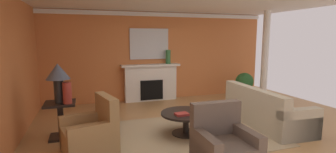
{
  "coord_description": "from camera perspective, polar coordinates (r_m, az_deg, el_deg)",
  "views": [
    {
      "loc": [
        -2.16,
        -4.75,
        1.92
      ],
      "look_at": [
        -0.26,
        1.03,
        1.0
      ],
      "focal_mm": 27.37,
      "sensor_mm": 36.0,
      "label": 1
    }
  ],
  "objects": [
    {
      "name": "side_table",
      "position": [
        5.39,
        -22.77,
        -8.45
      ],
      "size": [
        0.56,
        0.56,
        0.7
      ],
      "color": "black",
      "rests_on": "ground_plane"
    },
    {
      "name": "fireplace",
      "position": [
        7.9,
        -3.88,
        -1.52
      ],
      "size": [
        1.8,
        0.35,
        1.13
      ],
      "color": "white",
      "rests_on": "ground_plane"
    },
    {
      "name": "table_lamp",
      "position": [
        5.22,
        -23.29,
        0.25
      ],
      "size": [
        0.44,
        0.44,
        0.75
      ],
      "color": "black",
      "rests_on": "side_table"
    },
    {
      "name": "vase_on_side_table",
      "position": [
        5.15,
        -21.53,
        -3.41
      ],
      "size": [
        0.16,
        0.16,
        0.4
      ],
      "primitive_type": "cylinder",
      "color": "#9E3328",
      "rests_on": "side_table"
    },
    {
      "name": "mantel_mirror",
      "position": [
        7.9,
        -4.19,
        7.26
      ],
      "size": [
        1.2,
        0.04,
        0.93
      ],
      "primitive_type": "cube",
      "color": "silver"
    },
    {
      "name": "ground_plane",
      "position": [
        5.56,
        5.96,
        -11.64
      ],
      "size": [
        8.75,
        8.75,
        0.0
      ],
      "primitive_type": "plane",
      "color": "tan"
    },
    {
      "name": "area_rug",
      "position": [
        5.29,
        3.96,
        -12.61
      ],
      "size": [
        3.43,
        2.41,
        0.01
      ],
      "primitive_type": "cube",
      "color": "tan",
      "rests_on": "ground_plane"
    },
    {
      "name": "vase_mantel_right",
      "position": [
        7.91,
        0.02,
        4.39
      ],
      "size": [
        0.15,
        0.15,
        0.43
      ],
      "primitive_type": "cylinder",
      "color": "#33703D",
      "rests_on": "fireplace"
    },
    {
      "name": "wall_fireplace",
      "position": [
        8.07,
        -2.65,
        4.55
      ],
      "size": [
        7.33,
        0.12,
        2.71
      ],
      "primitive_type": "cube",
      "color": "#CC723D",
      "rests_on": "ground_plane"
    },
    {
      "name": "wall_window",
      "position": [
        5.24,
        -32.08,
        1.08
      ],
      "size": [
        0.12,
        6.47,
        2.71
      ],
      "primitive_type": "cube",
      "color": "#CC723D",
      "rests_on": "ground_plane"
    },
    {
      "name": "crown_moulding",
      "position": [
        8.0,
        -2.56,
        13.64
      ],
      "size": [
        7.33,
        0.08,
        0.12
      ],
      "primitive_type": "cube",
      "color": "white"
    },
    {
      "name": "potted_plant",
      "position": [
        8.45,
        16.64,
        -1.5
      ],
      "size": [
        0.56,
        0.56,
        0.83
      ],
      "color": "#A8754C",
      "rests_on": "ground_plane"
    },
    {
      "name": "coffee_table",
      "position": [
        5.18,
        4.0,
        -9.21
      ],
      "size": [
        1.0,
        1.0,
        0.45
      ],
      "color": "black",
      "rests_on": "ground_plane"
    },
    {
      "name": "column_white",
      "position": [
        8.19,
        20.78,
        4.06
      ],
      "size": [
        0.2,
        0.2,
        2.71
      ],
      "primitive_type": "cylinder",
      "color": "white",
      "rests_on": "ground_plane"
    },
    {
      "name": "book_red_cover",
      "position": [
        4.96,
        3.09,
        -8.38
      ],
      "size": [
        0.26,
        0.21,
        0.04
      ],
      "primitive_type": "cube",
      "rotation": [
        0.0,
        0.0,
        0.08
      ],
      "color": "maroon",
      "rests_on": "coffee_table"
    },
    {
      "name": "armchair_facing_fireplace",
      "position": [
        3.98,
        12.34,
        -15.49
      ],
      "size": [
        0.81,
        0.81,
        0.95
      ],
      "color": "brown",
      "rests_on": "ground_plane"
    },
    {
      "name": "sofa",
      "position": [
        6.11,
        20.74,
        -7.37
      ],
      "size": [
        0.99,
        2.14,
        0.85
      ],
      "color": "#BCB299",
      "rests_on": "ground_plane"
    },
    {
      "name": "armchair_near_window",
      "position": [
        4.59,
        -16.7,
        -12.35
      ],
      "size": [
        0.97,
        0.97,
        0.95
      ],
      "color": "#9E7A4C",
      "rests_on": "ground_plane"
    }
  ]
}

